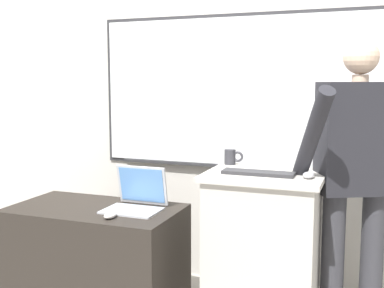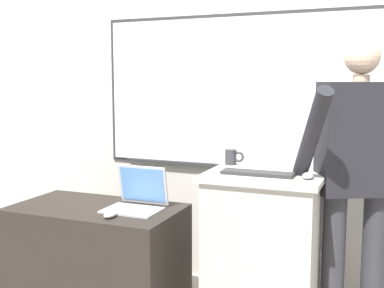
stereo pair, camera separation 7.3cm
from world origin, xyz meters
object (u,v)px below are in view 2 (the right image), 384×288
object	(u,v)px
lectern_podium	(263,253)
computer_mouse_by_laptop	(110,215)
side_desk	(97,260)
laptop	(138,196)
person_presenter	(357,168)
coffee_mug	(232,157)
computer_mouse_by_keyboard	(308,176)
wireless_keyboard	(258,173)

from	to	relation	value
lectern_podium	computer_mouse_by_laptop	size ratio (longest dim) A/B	9.48
side_desk	computer_mouse_by_laptop	distance (m)	0.45
side_desk	laptop	distance (m)	0.50
person_presenter	laptop	world-z (taller)	person_presenter
laptop	coffee_mug	bearing A→B (deg)	28.06
person_presenter	coffee_mug	size ratio (longest dim) A/B	14.08
person_presenter	computer_mouse_by_keyboard	world-z (taller)	person_presenter
computer_mouse_by_laptop	side_desk	bearing A→B (deg)	140.04
side_desk	laptop	size ratio (longest dim) A/B	3.14
lectern_podium	coffee_mug	world-z (taller)	coffee_mug
coffee_mug	computer_mouse_by_keyboard	bearing A→B (deg)	-28.22
lectern_podium	wireless_keyboard	distance (m)	0.49
side_desk	coffee_mug	xyz separation A→B (m)	(0.77, 0.35, 0.65)
side_desk	person_presenter	xyz separation A→B (m)	(1.52, 0.31, 0.64)
person_presenter	wireless_keyboard	bearing A→B (deg)	177.99
wireless_keyboard	coffee_mug	size ratio (longest dim) A/B	3.33
coffee_mug	laptop	bearing A→B (deg)	-151.94
laptop	computer_mouse_by_keyboard	world-z (taller)	computer_mouse_by_keyboard
computer_mouse_by_laptop	computer_mouse_by_keyboard	bearing A→B (deg)	13.29
side_desk	computer_mouse_by_laptop	bearing A→B (deg)	-39.96
person_presenter	computer_mouse_by_laptop	bearing A→B (deg)	174.00
coffee_mug	person_presenter	bearing A→B (deg)	-3.06
lectern_podium	computer_mouse_by_keyboard	distance (m)	0.55
person_presenter	computer_mouse_by_laptop	distance (m)	1.42
laptop	computer_mouse_by_laptop	world-z (taller)	laptop
side_desk	computer_mouse_by_laptop	xyz separation A→B (m)	(0.21, -0.18, 0.36)
wireless_keyboard	coffee_mug	xyz separation A→B (m)	(-0.23, 0.27, 0.04)
computer_mouse_by_keyboard	coffee_mug	world-z (taller)	coffee_mug
side_desk	person_presenter	world-z (taller)	person_presenter
person_presenter	coffee_mug	bearing A→B (deg)	150.52
wireless_keyboard	computer_mouse_by_laptop	bearing A→B (deg)	-162.23
side_desk	computer_mouse_by_keyboard	xyz separation A→B (m)	(1.28, 0.08, 0.62)
computer_mouse_by_laptop	coffee_mug	world-z (taller)	coffee_mug
lectern_podium	computer_mouse_by_keyboard	size ratio (longest dim) A/B	9.48
coffee_mug	lectern_podium	bearing A→B (deg)	-38.23
computer_mouse_by_laptop	coffee_mug	xyz separation A→B (m)	(0.56, 0.53, 0.29)
wireless_keyboard	laptop	bearing A→B (deg)	-179.71
wireless_keyboard	side_desk	bearing A→B (deg)	-175.55
lectern_podium	side_desk	xyz separation A→B (m)	(-1.03, -0.15, -0.13)
side_desk	coffee_mug	world-z (taller)	coffee_mug
computer_mouse_by_keyboard	coffee_mug	bearing A→B (deg)	151.78
computer_mouse_by_keyboard	coffee_mug	distance (m)	0.58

